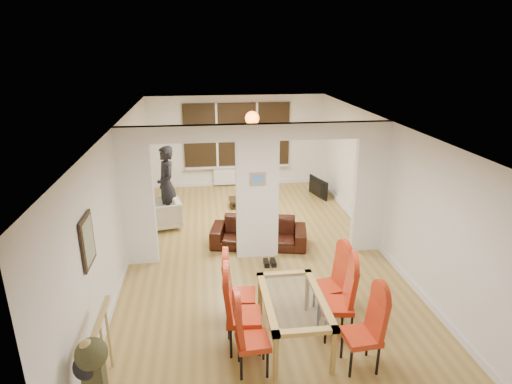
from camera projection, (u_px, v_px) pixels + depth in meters
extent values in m
cube|color=olive|center=(257.00, 255.00, 8.45)|extent=(5.00, 9.00, 0.01)
cube|color=white|center=(257.00, 193.00, 8.02)|extent=(5.00, 0.18, 2.60)
cube|color=black|center=(237.00, 135.00, 12.11)|extent=(3.00, 0.08, 1.80)
cube|color=white|center=(238.00, 176.00, 12.47)|extent=(1.40, 0.08, 0.50)
sphere|color=orange|center=(252.00, 118.00, 10.87)|extent=(0.36, 0.36, 0.36)
cube|color=gray|center=(88.00, 241.00, 5.38)|extent=(0.04, 0.52, 0.67)
cube|color=#4C8CD8|center=(258.00, 179.00, 7.83)|extent=(0.30, 0.03, 0.25)
imported|color=black|center=(259.00, 233.00, 8.76)|extent=(2.04, 1.12, 0.56)
imported|color=beige|center=(165.00, 214.00, 9.62)|extent=(0.82, 0.84, 0.65)
imported|color=black|center=(167.00, 185.00, 9.72)|extent=(0.76, 0.63, 1.81)
imported|color=black|center=(315.00, 188.00, 11.56)|extent=(0.89, 0.36, 0.52)
cylinder|color=#143F19|center=(249.00, 194.00, 10.85)|extent=(0.06, 0.06, 0.25)
imported|color=black|center=(250.00, 198.00, 10.80)|extent=(0.22, 0.22, 0.05)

